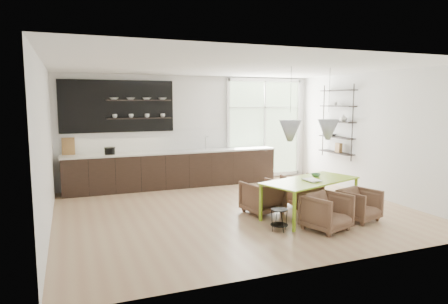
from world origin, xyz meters
TOP-DOWN VIEW (x-y plane):
  - room at (0.58, 1.10)m, footprint 7.02×6.01m
  - kitchen_run at (-0.70, 2.69)m, footprint 5.54×0.69m
  - right_shelving at (3.36, 1.17)m, footprint 0.26×1.22m
  - dining_table at (1.18, -0.92)m, footprint 2.17×1.48m
  - armchair_back_left at (0.43, -0.36)m, footprint 0.82×0.84m
  - armchair_back_right at (1.48, -0.14)m, footprint 0.73×0.75m
  - armchair_front_left at (0.98, -1.73)m, footprint 0.88×0.89m
  - armchair_front_right at (1.90, -1.48)m, footprint 0.80×0.81m
  - wire_stool at (0.20, -1.46)m, footprint 0.30×0.30m
  - table_book at (1.01, -1.02)m, footprint 0.26×0.34m
  - table_bowl at (1.47, -0.66)m, footprint 0.24×0.24m

SIDE VIEW (x-z plane):
  - wire_stool at x=0.20m, z-range 0.06..0.44m
  - armchair_front_right at x=1.90m, z-range 0.00..0.59m
  - armchair_front_left at x=0.98m, z-range 0.00..0.65m
  - armchair_back_left at x=0.43m, z-range 0.00..0.66m
  - armchair_back_right at x=1.48m, z-range 0.00..0.66m
  - kitchen_run at x=-0.70m, z-range -0.78..1.97m
  - dining_table at x=1.18m, z-range 0.31..1.04m
  - table_book at x=1.01m, z-range 0.73..0.76m
  - table_bowl at x=1.47m, z-range 0.73..0.78m
  - room at x=0.58m, z-range 0.00..2.92m
  - right_shelving at x=3.36m, z-range 0.70..2.60m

